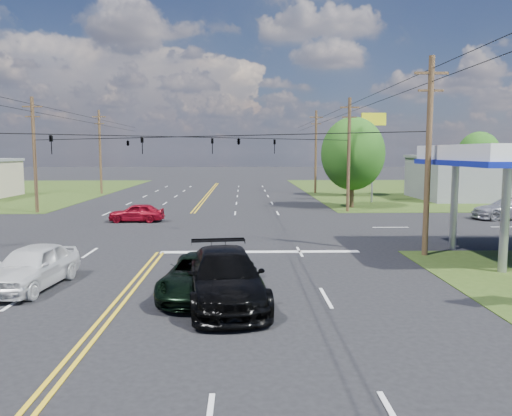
{
  "coord_description": "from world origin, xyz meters",
  "views": [
    {
      "loc": [
        4.15,
        -20.68,
        5.02
      ],
      "look_at": [
        4.85,
        6.0,
        2.02
      ],
      "focal_mm": 35.0,
      "sensor_mm": 36.0,
      "label": 1
    }
  ],
  "objects_px": {
    "tree_right_a": "(353,154)",
    "pole_ne": "(349,153)",
    "pickup_dkgreen": "(201,276)",
    "suv_black": "(225,277)",
    "pickup_white": "(32,267)",
    "pole_right_far": "(316,151)",
    "tree_right_b": "(351,159)",
    "tree_far_r": "(478,156)",
    "pole_se": "(428,154)",
    "retail_ne": "(484,179)",
    "pole_nw": "(34,153)",
    "pole_left_far": "(100,151)"
  },
  "relations": [
    {
      "from": "retail_ne",
      "to": "tree_right_a",
      "type": "height_order",
      "value": "tree_right_a"
    },
    {
      "from": "retail_ne",
      "to": "pole_se",
      "type": "relative_size",
      "value": 1.47
    },
    {
      "from": "pole_se",
      "to": "pickup_dkgreen",
      "type": "distance_m",
      "value": 12.95
    },
    {
      "from": "pole_ne",
      "to": "pickup_white",
      "type": "relative_size",
      "value": 2.0
    },
    {
      "from": "pole_ne",
      "to": "tree_right_b",
      "type": "xyz_separation_m",
      "value": [
        3.5,
        15.0,
        -0.7
      ]
    },
    {
      "from": "suv_black",
      "to": "pole_left_far",
      "type": "bearing_deg",
      "value": 103.0
    },
    {
      "from": "tree_right_b",
      "to": "tree_far_r",
      "type": "xyz_separation_m",
      "value": [
        17.5,
        6.0,
        0.33
      ]
    },
    {
      "from": "tree_right_a",
      "to": "pole_ne",
      "type": "bearing_deg",
      "value": -108.43
    },
    {
      "from": "pickup_white",
      "to": "pole_right_far",
      "type": "bearing_deg",
      "value": 75.13
    },
    {
      "from": "pickup_dkgreen",
      "to": "pickup_white",
      "type": "relative_size",
      "value": 1.08
    },
    {
      "from": "retail_ne",
      "to": "pole_ne",
      "type": "bearing_deg",
      "value": -147.09
    },
    {
      "from": "pole_nw",
      "to": "tree_right_a",
      "type": "xyz_separation_m",
      "value": [
        27.0,
        3.0,
        -0.05
      ]
    },
    {
      "from": "retail_ne",
      "to": "pole_ne",
      "type": "height_order",
      "value": "pole_ne"
    },
    {
      "from": "tree_right_b",
      "to": "pole_ne",
      "type": "bearing_deg",
      "value": -103.13
    },
    {
      "from": "pole_se",
      "to": "pole_nw",
      "type": "distance_m",
      "value": 31.62
    },
    {
      "from": "pole_left_far",
      "to": "tree_right_a",
      "type": "relative_size",
      "value": 1.22
    },
    {
      "from": "pole_se",
      "to": "pole_nw",
      "type": "relative_size",
      "value": 1.0
    },
    {
      "from": "tree_right_a",
      "to": "tree_right_b",
      "type": "bearing_deg",
      "value": 78.23
    },
    {
      "from": "pole_nw",
      "to": "pole_left_far",
      "type": "distance_m",
      "value": 19.0
    },
    {
      "from": "pole_left_far",
      "to": "tree_far_r",
      "type": "distance_m",
      "value": 47.05
    },
    {
      "from": "pole_left_far",
      "to": "pole_right_far",
      "type": "height_order",
      "value": "same"
    },
    {
      "from": "tree_right_a",
      "to": "pole_nw",
      "type": "bearing_deg",
      "value": -173.66
    },
    {
      "from": "pole_ne",
      "to": "tree_right_a",
      "type": "height_order",
      "value": "pole_ne"
    },
    {
      "from": "pole_right_far",
      "to": "pickup_white",
      "type": "bearing_deg",
      "value": -111.46
    },
    {
      "from": "pole_se",
      "to": "pole_left_far",
      "type": "relative_size",
      "value": 0.95
    },
    {
      "from": "retail_ne",
      "to": "pole_right_far",
      "type": "xyz_separation_m",
      "value": [
        -17.0,
        8.0,
        2.97
      ]
    },
    {
      "from": "pole_nw",
      "to": "suv_black",
      "type": "distance_m",
      "value": 30.64
    },
    {
      "from": "pole_ne",
      "to": "pickup_white",
      "type": "xyz_separation_m",
      "value": [
        -16.67,
        -23.4,
        -4.11
      ]
    },
    {
      "from": "pole_ne",
      "to": "tree_right_b",
      "type": "distance_m",
      "value": 15.42
    },
    {
      "from": "pickup_white",
      "to": "pole_se",
      "type": "bearing_deg",
      "value": 24.54
    },
    {
      "from": "pickup_dkgreen",
      "to": "suv_black",
      "type": "xyz_separation_m",
      "value": [
        0.9,
        -0.92,
        0.16
      ]
    },
    {
      "from": "pole_se",
      "to": "tree_far_r",
      "type": "relative_size",
      "value": 1.25
    },
    {
      "from": "pole_ne",
      "to": "tree_right_a",
      "type": "xyz_separation_m",
      "value": [
        1.0,
        3.0,
        -0.05
      ]
    },
    {
      "from": "retail_ne",
      "to": "suv_black",
      "type": "relative_size",
      "value": 2.32
    },
    {
      "from": "pole_nw",
      "to": "suv_black",
      "type": "relative_size",
      "value": 1.57
    },
    {
      "from": "pole_ne",
      "to": "pole_right_far",
      "type": "relative_size",
      "value": 0.95
    },
    {
      "from": "retail_ne",
      "to": "pole_ne",
      "type": "relative_size",
      "value": 1.47
    },
    {
      "from": "pole_nw",
      "to": "pole_left_far",
      "type": "xyz_separation_m",
      "value": [
        0.0,
        19.0,
        0.25
      ]
    },
    {
      "from": "pole_right_far",
      "to": "pole_se",
      "type": "bearing_deg",
      "value": -90.0
    },
    {
      "from": "pole_ne",
      "to": "suv_black",
      "type": "bearing_deg",
      "value": -110.36
    },
    {
      "from": "pole_right_far",
      "to": "pickup_dkgreen",
      "type": "distance_m",
      "value": 44.98
    },
    {
      "from": "suv_black",
      "to": "tree_right_a",
      "type": "bearing_deg",
      "value": 62.43
    },
    {
      "from": "pole_right_far",
      "to": "pickup_white",
      "type": "xyz_separation_m",
      "value": [
        -16.67,
        -42.4,
        -4.36
      ]
    },
    {
      "from": "pickup_dkgreen",
      "to": "pickup_white",
      "type": "height_order",
      "value": "pickup_white"
    },
    {
      "from": "retail_ne",
      "to": "tree_far_r",
      "type": "xyz_separation_m",
      "value": [
        4.0,
        10.0,
        2.34
      ]
    },
    {
      "from": "pole_nw",
      "to": "pickup_dkgreen",
      "type": "height_order",
      "value": "pole_nw"
    },
    {
      "from": "pole_nw",
      "to": "pole_right_far",
      "type": "relative_size",
      "value": 0.95
    },
    {
      "from": "pole_left_far",
      "to": "pole_right_far",
      "type": "bearing_deg",
      "value": 0.0
    },
    {
      "from": "pole_ne",
      "to": "tree_right_b",
      "type": "relative_size",
      "value": 1.34
    },
    {
      "from": "pole_right_far",
      "to": "tree_right_b",
      "type": "bearing_deg",
      "value": -48.81
    }
  ]
}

